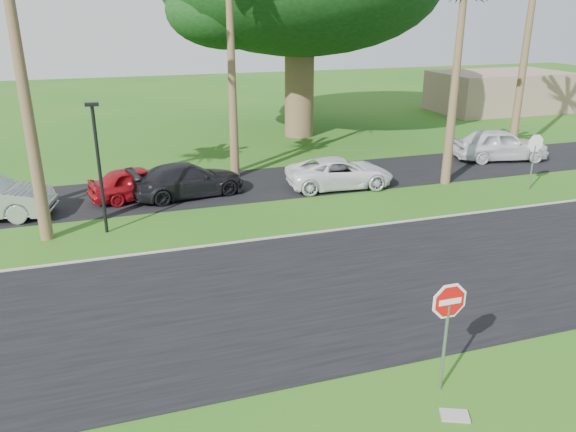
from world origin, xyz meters
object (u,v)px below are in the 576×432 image
(stop_sign_near, at_px, (448,315))
(car_dark, at_px, (188,180))
(car_minivan, at_px, (340,173))
(car_red, at_px, (138,183))
(stop_sign_far, at_px, (534,151))
(car_pickup, at_px, (500,145))

(stop_sign_near, height_order, car_dark, stop_sign_near)
(stop_sign_near, xyz_separation_m, car_minivan, (3.60, 13.92, -1.11))
(car_dark, relative_size, car_minivan, 1.02)
(stop_sign_near, height_order, car_red, stop_sign_near)
(stop_sign_far, bearing_deg, car_red, -13.78)
(stop_sign_far, relative_size, car_pickup, 0.54)
(stop_sign_near, bearing_deg, stop_sign_far, 43.73)
(stop_sign_far, height_order, car_pickup, stop_sign_far)
(car_dark, bearing_deg, car_red, 70.83)
(stop_sign_far, height_order, car_minivan, stop_sign_far)
(car_red, height_order, car_pickup, car_pickup)
(car_pickup, bearing_deg, stop_sign_near, 151.05)
(stop_sign_far, bearing_deg, car_minivan, -20.26)
(car_red, bearing_deg, stop_sign_far, -115.90)
(stop_sign_far, distance_m, car_pickup, 5.30)
(stop_sign_far, relative_size, car_red, 0.65)
(car_minivan, bearing_deg, stop_sign_far, -106.29)
(car_minivan, bearing_deg, stop_sign_near, 169.48)
(stop_sign_far, xyz_separation_m, car_pickup, (2.06, 4.79, -0.94))
(stop_sign_near, relative_size, stop_sign_far, 1.00)
(car_pickup, bearing_deg, car_red, 103.93)
(car_dark, bearing_deg, stop_sign_far, -114.52)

